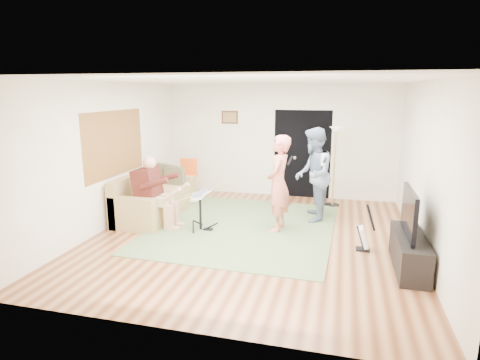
# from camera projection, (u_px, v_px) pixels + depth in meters

# --- Properties ---
(floor) EXTENTS (6.00, 6.00, 0.00)m
(floor) POSITION_uv_depth(u_px,v_px,m) (252.00, 236.00, 7.14)
(floor) COLOR brown
(floor) RESTS_ON ground
(walls) EXTENTS (5.50, 6.00, 2.70)m
(walls) POSITION_uv_depth(u_px,v_px,m) (252.00, 162.00, 6.84)
(walls) COLOR #EDE6CE
(walls) RESTS_ON floor
(ceiling) EXTENTS (6.00, 6.00, 0.00)m
(ceiling) POSITION_uv_depth(u_px,v_px,m) (253.00, 81.00, 6.55)
(ceiling) COLOR white
(ceiling) RESTS_ON walls
(window_blinds) EXTENTS (0.00, 2.05, 2.05)m
(window_blinds) POSITION_uv_depth(u_px,v_px,m) (115.00, 144.00, 7.66)
(window_blinds) COLOR #9A642F
(window_blinds) RESTS_ON walls
(doorway) EXTENTS (2.10, 0.00, 2.10)m
(doorway) POSITION_uv_depth(u_px,v_px,m) (302.00, 154.00, 9.60)
(doorway) COLOR black
(doorway) RESTS_ON walls
(picture_frame) EXTENTS (0.42, 0.03, 0.32)m
(picture_frame) POSITION_uv_depth(u_px,v_px,m) (230.00, 117.00, 9.85)
(picture_frame) COLOR #3F2314
(picture_frame) RESTS_ON walls
(area_rug) EXTENTS (3.41, 3.87, 0.02)m
(area_rug) POSITION_uv_depth(u_px,v_px,m) (244.00, 227.00, 7.62)
(area_rug) COLOR #566D42
(area_rug) RESTS_ON floor
(sofa) EXTENTS (0.91, 2.22, 0.90)m
(sofa) POSITION_uv_depth(u_px,v_px,m) (152.00, 201.00, 8.34)
(sofa) COLOR tan
(sofa) RESTS_ON floor
(drummer) EXTENTS (0.88, 0.49, 1.35)m
(drummer) POSITION_uv_depth(u_px,v_px,m) (157.00, 200.00, 7.57)
(drummer) COLOR #4C1B15
(drummer) RESTS_ON sofa
(drum_kit) EXTENTS (0.40, 0.71, 0.73)m
(drum_kit) POSITION_uv_depth(u_px,v_px,m) (200.00, 214.00, 7.40)
(drum_kit) COLOR black
(drum_kit) RESTS_ON floor
(singer) EXTENTS (0.47, 0.67, 1.77)m
(singer) POSITION_uv_depth(u_px,v_px,m) (278.00, 184.00, 7.28)
(singer) COLOR #DF7161
(singer) RESTS_ON floor
(microphone) EXTENTS (0.06, 0.06, 0.24)m
(microphone) POSITION_uv_depth(u_px,v_px,m) (290.00, 160.00, 7.14)
(microphone) COLOR black
(microphone) RESTS_ON singer
(guitarist) EXTENTS (0.76, 0.95, 1.85)m
(guitarist) POSITION_uv_depth(u_px,v_px,m) (313.00, 175.00, 7.87)
(guitarist) COLOR slate
(guitarist) RESTS_ON floor
(guitar_held) EXTENTS (0.14, 0.60, 0.26)m
(guitar_held) POSITION_uv_depth(u_px,v_px,m) (324.00, 158.00, 7.75)
(guitar_held) COLOR silver
(guitar_held) RESTS_ON guitarist
(guitar_spare) EXTENTS (0.28, 0.25, 0.78)m
(guitar_spare) POSITION_uv_depth(u_px,v_px,m) (364.00, 237.00, 6.48)
(guitar_spare) COLOR black
(guitar_spare) RESTS_ON floor
(torchiere_lamp) EXTENTS (0.32, 0.32, 1.77)m
(torchiere_lamp) POSITION_uv_depth(u_px,v_px,m) (335.00, 152.00, 8.82)
(torchiere_lamp) COLOR black
(torchiere_lamp) RESTS_ON floor
(dining_chair) EXTENTS (0.44, 0.46, 0.99)m
(dining_chair) POSITION_uv_depth(u_px,v_px,m) (187.00, 186.00, 9.39)
(dining_chair) COLOR #CDB285
(dining_chair) RESTS_ON floor
(tv_cabinet) EXTENTS (0.40, 1.40, 0.50)m
(tv_cabinet) POSITION_uv_depth(u_px,v_px,m) (409.00, 252.00, 5.81)
(tv_cabinet) COLOR black
(tv_cabinet) RESTS_ON floor
(television) EXTENTS (0.06, 1.07, 0.66)m
(television) POSITION_uv_depth(u_px,v_px,m) (409.00, 212.00, 5.69)
(television) COLOR black
(television) RESTS_ON tv_cabinet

